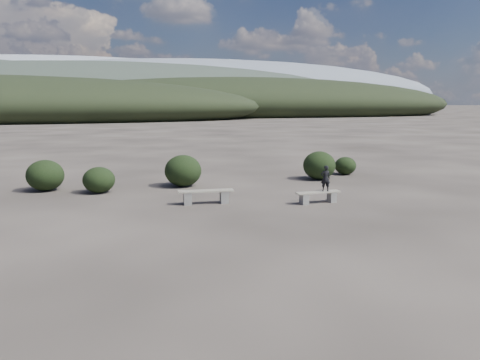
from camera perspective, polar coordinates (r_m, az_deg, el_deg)
name	(u,v)px	position (r m, az deg, el deg)	size (l,w,h in m)	color
ground	(303,246)	(11.62, 7.64, -7.94)	(1200.00, 1200.00, 0.00)	#28231F
bench_left	(206,196)	(16.14, -4.17, -1.91)	(1.93, 0.56, 0.48)	gray
bench_right	(318,196)	(16.46, 9.50, -1.95)	(1.63, 0.41, 0.41)	gray
seated_person	(326,178)	(16.48, 10.38, 0.19)	(0.33, 0.22, 0.90)	black
shrub_a	(99,180)	(18.87, -16.82, 0.01)	(1.23, 1.23, 1.01)	black
shrub_b	(183,171)	(19.59, -6.96, 1.13)	(1.53, 1.53, 1.31)	black
shrub_d	(319,165)	(21.53, 9.64, 1.77)	(1.47, 1.47, 1.28)	black
shrub_e	(345,166)	(23.28, 12.73, 1.71)	(1.03, 1.03, 0.86)	black
shrub_f	(45,175)	(20.04, -22.66, 0.53)	(1.45, 1.45, 1.23)	black
mountain_ridges	(93,92)	(349.23, -17.52, 10.15)	(500.00, 400.00, 56.00)	black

